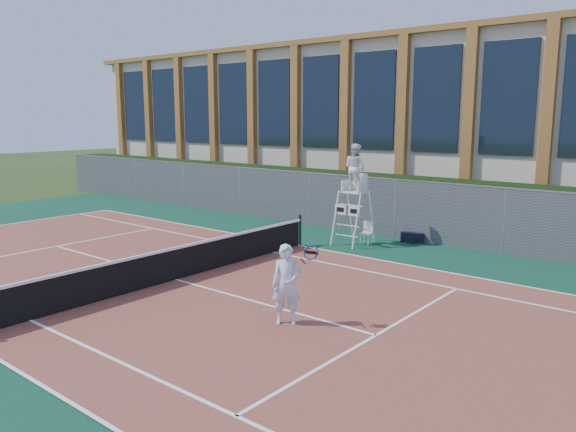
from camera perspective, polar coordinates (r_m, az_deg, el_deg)
The scene contains 12 objects.
ground at distance 16.01m, azimuth -11.34°, elevation -6.44°, with size 120.00×120.00×0.00m, color #233814.
apron at distance 16.63m, azimuth -8.67°, elevation -5.71°, with size 36.00×20.00×0.01m, color #0D3C24.
tennis_court at distance 16.00m, azimuth -11.35°, elevation -6.37°, with size 23.77×10.97×0.02m, color brown.
tennis_net at distance 15.86m, azimuth -11.41°, elevation -4.58°, with size 0.10×11.30×1.10m.
fence at distance 22.25m, azimuth 6.32°, elevation 1.22°, with size 40.00×0.06×2.20m, color #595E60, non-canonical shape.
hedge at distance 23.25m, azimuth 7.93°, elevation 1.56°, with size 40.00×1.40×2.20m, color black.
building at distance 30.08m, azimuth 16.11°, elevation 8.99°, with size 45.00×10.60×8.22m.
umpire_chair at distance 19.89m, azimuth 6.83°, elevation 4.63°, with size 1.01×1.55×3.61m.
plastic_chair at distance 20.20m, azimuth 8.05°, elevation -1.51°, with size 0.41×0.41×0.80m.
sports_bag_near at distance 20.86m, azimuth 12.49°, elevation -2.11°, with size 0.81×0.32×0.35m, color black.
sports_bag_far at distance 20.72m, azimuth 12.19°, elevation -2.35°, with size 0.56×0.24×0.23m, color black.
tennis_player at distance 12.21m, azimuth -0.11°, elevation -6.95°, with size 1.04×0.81×1.78m.
Camera 1 is at (11.95, -9.66, 4.48)m, focal length 35.00 mm.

